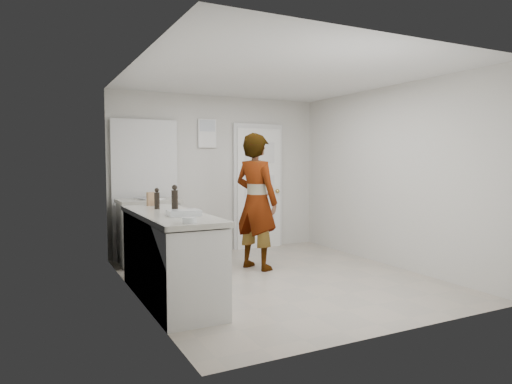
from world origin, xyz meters
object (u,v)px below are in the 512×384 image
person (256,202)px  egg_bowl (189,220)px  baking_dish (184,213)px  oil_cruet_a (157,199)px  cake_mix_box (151,199)px  oil_cruet_b (175,200)px  spice_jar (157,203)px

person → egg_bowl: (-1.49, -1.65, 0.03)m
person → baking_dish: 1.78m
oil_cruet_a → baking_dish: oil_cruet_a is taller
oil_cruet_a → person: bearing=15.5°
egg_bowl → cake_mix_box: bearing=87.7°
cake_mix_box → baking_dish: bearing=-104.8°
oil_cruet_b → baking_dish: (0.03, -0.22, -0.12)m
cake_mix_box → oil_cruet_b: bearing=-105.9°
spice_jar → baking_dish: bearing=-89.8°
person → oil_cruet_a: bearing=81.6°
oil_cruet_b → spice_jar: bearing=88.3°
person → oil_cruet_b: (-1.40, -0.91, 0.15)m
baking_dish → person: bearing=39.2°
cake_mix_box → egg_bowl: 1.65m
cake_mix_box → oil_cruet_a: 0.40m
person → oil_cruet_b: bearing=99.0°
cake_mix_box → oil_cruet_a: size_ratio=0.69×
baking_dish → egg_bowl: bearing=-102.5°
oil_cruet_a → oil_cruet_b: oil_cruet_b is taller
cake_mix_box → baking_dish: size_ratio=0.50×
cake_mix_box → egg_bowl: bearing=-109.8°
person → oil_cruet_a: (-1.46, -0.40, 0.12)m
person → baking_dish: size_ratio=5.59×
spice_jar → oil_cruet_a: bearing=-104.6°
person → baking_dish: (-1.38, -1.12, 0.03)m
person → oil_cruet_b: 1.68m
oil_cruet_a → egg_bowl: bearing=-91.6°
person → spice_jar: size_ratio=26.08×
person → egg_bowl: person is taller
egg_bowl → spice_jar: bearing=85.8°
person → cake_mix_box: 1.43m
cake_mix_box → baking_dish: 1.12m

